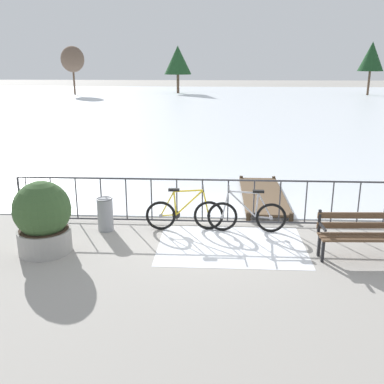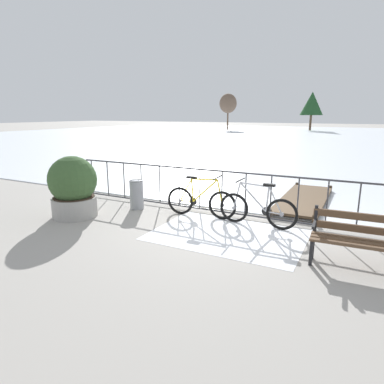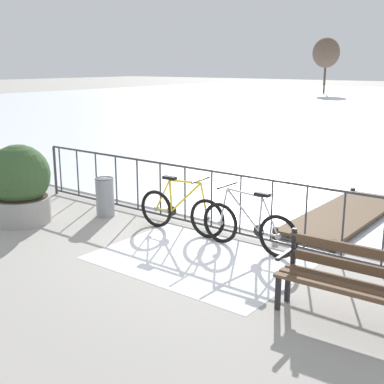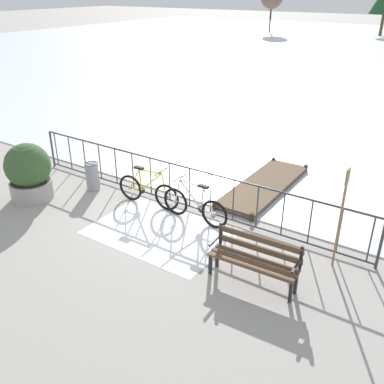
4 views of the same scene
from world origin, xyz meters
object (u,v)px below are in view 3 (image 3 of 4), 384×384
Objects in this scene: park_bench at (351,277)px; trash_bin at (105,197)px; planter_with_shrub at (20,185)px; bicycle_near_railing at (248,227)px; bicycle_second at (181,211)px.

park_bench is 5.26m from trash_bin.
planter_with_shrub reaches higher than park_bench.
bicycle_near_railing is 4.20m from planter_with_shrub.
bicycle_second is (-1.35, 0.03, 0.00)m from bicycle_near_railing.
bicycle_near_railing is 1.06× the size of park_bench.
bicycle_near_railing is 2.38m from park_bench.
park_bench is (2.06, -1.19, 0.14)m from bicycle_near_railing.
park_bench is (3.41, -1.22, 0.14)m from bicycle_second.
trash_bin is (-5.14, 1.09, -0.14)m from park_bench.
planter_with_shrub reaches higher than bicycle_near_railing.
park_bench is at bearing -19.69° from bicycle_second.
bicycle_second is at bearing 26.56° from planter_with_shrub.
park_bench is at bearing 0.88° from planter_with_shrub.
trash_bin is at bearing 167.98° from park_bench.
planter_with_shrub is 1.93× the size of trash_bin.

